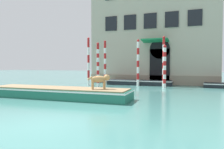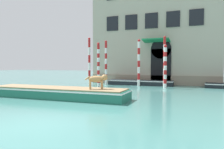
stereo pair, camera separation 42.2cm
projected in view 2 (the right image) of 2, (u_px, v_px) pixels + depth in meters
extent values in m
plane|color=#427A75|center=(33.00, 124.00, 7.39)|extent=(120.00, 120.00, 0.00)
cube|color=#B2A893|center=(157.00, 9.00, 24.64)|extent=(13.21, 6.00, 16.65)
cube|color=gray|center=(151.00, 80.00, 22.17)|extent=(13.21, 0.16, 0.93)
cube|color=black|center=(161.00, 67.00, 21.73)|extent=(1.98, 0.14, 3.58)
cylinder|color=black|center=(161.00, 49.00, 21.65)|extent=(1.98, 0.14, 1.98)
cube|color=black|center=(112.00, 24.00, 23.49)|extent=(1.30, 0.10, 1.52)
cube|color=black|center=(131.00, 22.00, 22.70)|extent=(1.30, 0.10, 1.52)
cube|color=black|center=(151.00, 21.00, 21.91)|extent=(1.30, 0.10, 1.52)
cube|color=black|center=(173.00, 19.00, 21.12)|extent=(1.30, 0.10, 1.52)
cube|color=black|center=(196.00, 17.00, 20.33)|extent=(1.30, 0.10, 1.52)
cube|color=#1E8C51|center=(156.00, 40.00, 21.16)|extent=(2.57, 1.40, 0.29)
cube|color=#1E6651|center=(57.00, 93.00, 13.14)|extent=(8.90, 2.19, 0.58)
cube|color=white|center=(56.00, 89.00, 13.13)|extent=(8.93, 2.22, 0.08)
cube|color=#8C7251|center=(56.00, 88.00, 13.13)|extent=(8.63, 2.03, 0.06)
cylinder|color=tan|center=(102.00, 85.00, 12.30)|extent=(0.11, 0.11, 0.46)
cylinder|color=tan|center=(102.00, 85.00, 12.04)|extent=(0.11, 0.11, 0.46)
cylinder|color=tan|center=(90.00, 85.00, 12.22)|extent=(0.11, 0.11, 0.46)
cylinder|color=tan|center=(90.00, 85.00, 11.96)|extent=(0.11, 0.11, 0.46)
ellipsoid|color=tan|center=(96.00, 79.00, 12.12)|extent=(0.93, 0.74, 0.37)
ellipsoid|color=brown|center=(94.00, 77.00, 12.09)|extent=(0.45, 0.41, 0.13)
sphere|color=tan|center=(105.00, 77.00, 12.17)|extent=(0.34, 0.34, 0.34)
cone|color=brown|center=(104.00, 75.00, 12.26)|extent=(0.10, 0.10, 0.14)
cone|color=brown|center=(105.00, 75.00, 12.07)|extent=(0.10, 0.10, 0.14)
cylinder|color=tan|center=(88.00, 78.00, 12.05)|extent=(0.30, 0.22, 0.25)
cube|color=black|center=(140.00, 83.00, 21.48)|extent=(6.34, 1.68, 0.48)
cube|color=white|center=(140.00, 81.00, 21.47)|extent=(6.37, 1.71, 0.08)
cube|color=#9EA3A8|center=(140.00, 83.00, 21.48)|extent=(3.50, 1.20, 0.43)
cylinder|color=white|center=(106.00, 82.00, 21.59)|extent=(0.23, 0.23, 0.52)
cylinder|color=#B21E1E|center=(106.00, 77.00, 21.57)|extent=(0.23, 0.23, 0.52)
cylinder|color=white|center=(106.00, 72.00, 21.54)|extent=(0.23, 0.23, 0.52)
cylinder|color=#B21E1E|center=(106.00, 67.00, 21.52)|extent=(0.23, 0.23, 0.52)
cylinder|color=white|center=(106.00, 61.00, 21.50)|extent=(0.23, 0.23, 0.52)
cylinder|color=#B21E1E|center=(106.00, 56.00, 21.47)|extent=(0.23, 0.23, 0.52)
cylinder|color=white|center=(106.00, 51.00, 21.45)|extent=(0.23, 0.23, 0.52)
cylinder|color=#B21E1E|center=(106.00, 45.00, 21.42)|extent=(0.23, 0.23, 0.52)
sphere|color=#B21E1E|center=(106.00, 42.00, 21.41)|extent=(0.24, 0.24, 0.24)
cylinder|color=white|center=(165.00, 86.00, 18.70)|extent=(0.26, 0.26, 0.38)
cylinder|color=#B21E1E|center=(165.00, 81.00, 18.68)|extent=(0.26, 0.26, 0.38)
cylinder|color=white|center=(165.00, 77.00, 18.66)|extent=(0.26, 0.26, 0.38)
cylinder|color=#B21E1E|center=(165.00, 72.00, 18.64)|extent=(0.26, 0.26, 0.38)
cylinder|color=white|center=(165.00, 68.00, 18.63)|extent=(0.26, 0.26, 0.38)
cylinder|color=#B21E1E|center=(165.00, 63.00, 18.61)|extent=(0.26, 0.26, 0.38)
cylinder|color=white|center=(165.00, 59.00, 18.59)|extent=(0.26, 0.26, 0.38)
cylinder|color=#B21E1E|center=(165.00, 54.00, 18.57)|extent=(0.26, 0.26, 0.38)
cylinder|color=white|center=(165.00, 50.00, 18.56)|extent=(0.26, 0.26, 0.38)
sphere|color=#B21E1E|center=(165.00, 46.00, 18.54)|extent=(0.27, 0.27, 0.27)
cylinder|color=white|center=(98.00, 85.00, 19.48)|extent=(0.23, 0.23, 0.37)
cylinder|color=#B21E1E|center=(98.00, 81.00, 19.46)|extent=(0.23, 0.23, 0.37)
cylinder|color=white|center=(98.00, 77.00, 19.44)|extent=(0.23, 0.23, 0.37)
cylinder|color=#B21E1E|center=(98.00, 72.00, 19.43)|extent=(0.23, 0.23, 0.37)
cylinder|color=white|center=(98.00, 68.00, 19.41)|extent=(0.23, 0.23, 0.37)
cylinder|color=#B21E1E|center=(98.00, 64.00, 19.39)|extent=(0.23, 0.23, 0.37)
cylinder|color=white|center=(98.00, 60.00, 19.38)|extent=(0.23, 0.23, 0.37)
cylinder|color=#B21E1E|center=(98.00, 56.00, 19.36)|extent=(0.23, 0.23, 0.37)
cylinder|color=white|center=(98.00, 51.00, 19.34)|extent=(0.23, 0.23, 0.37)
cylinder|color=#B21E1E|center=(98.00, 47.00, 19.33)|extent=(0.23, 0.23, 0.37)
sphere|color=#B21E1E|center=(98.00, 44.00, 19.31)|extent=(0.24, 0.24, 0.24)
cylinder|color=white|center=(164.00, 84.00, 19.92)|extent=(0.23, 0.23, 0.55)
cylinder|color=#B21E1E|center=(164.00, 78.00, 19.90)|extent=(0.23, 0.23, 0.55)
cylinder|color=white|center=(164.00, 72.00, 19.87)|extent=(0.23, 0.23, 0.55)
cylinder|color=#B21E1E|center=(164.00, 66.00, 19.85)|extent=(0.23, 0.23, 0.55)
cylinder|color=white|center=(165.00, 60.00, 19.82)|extent=(0.23, 0.23, 0.55)
cylinder|color=#B21E1E|center=(165.00, 54.00, 19.80)|extent=(0.23, 0.23, 0.55)
cylinder|color=white|center=(165.00, 48.00, 19.77)|extent=(0.23, 0.23, 0.55)
cylinder|color=#B21E1E|center=(165.00, 42.00, 19.75)|extent=(0.23, 0.23, 0.55)
sphere|color=#B21E1E|center=(165.00, 37.00, 19.73)|extent=(0.24, 0.24, 0.24)
cylinder|color=white|center=(89.00, 82.00, 21.02)|extent=(0.21, 0.21, 0.73)
cylinder|color=#B21E1E|center=(89.00, 74.00, 20.99)|extent=(0.21, 0.21, 0.73)
cylinder|color=white|center=(89.00, 66.00, 20.96)|extent=(0.21, 0.21, 0.73)
cylinder|color=#B21E1E|center=(89.00, 59.00, 20.92)|extent=(0.21, 0.21, 0.73)
cylinder|color=white|center=(89.00, 51.00, 20.89)|extent=(0.21, 0.21, 0.73)
cylinder|color=#B21E1E|center=(89.00, 44.00, 20.86)|extent=(0.21, 0.21, 0.73)
sphere|color=#B21E1E|center=(89.00, 39.00, 20.84)|extent=(0.23, 0.23, 0.23)
cylinder|color=white|center=(139.00, 83.00, 20.60)|extent=(0.24, 0.24, 0.59)
cylinder|color=#B21E1E|center=(139.00, 76.00, 20.57)|extent=(0.24, 0.24, 0.59)
cylinder|color=white|center=(139.00, 70.00, 20.55)|extent=(0.24, 0.24, 0.59)
cylinder|color=#B21E1E|center=(139.00, 64.00, 20.52)|extent=(0.24, 0.24, 0.59)
cylinder|color=white|center=(139.00, 58.00, 20.49)|extent=(0.24, 0.24, 0.59)
cylinder|color=#B21E1E|center=(139.00, 51.00, 20.47)|extent=(0.24, 0.24, 0.59)
cylinder|color=white|center=(139.00, 45.00, 20.44)|extent=(0.24, 0.24, 0.59)
sphere|color=#B21E1E|center=(139.00, 41.00, 20.42)|extent=(0.25, 0.25, 0.25)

